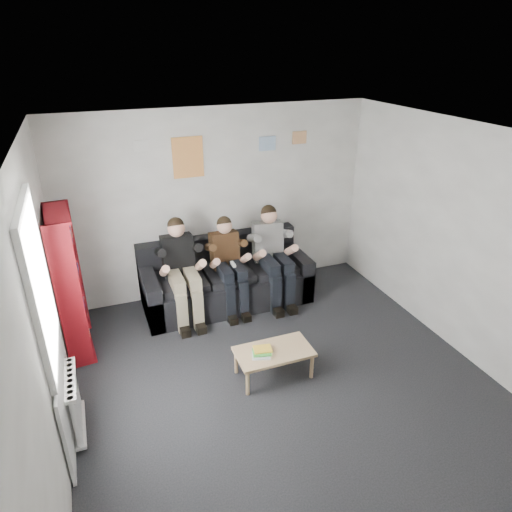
% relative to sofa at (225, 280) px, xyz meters
% --- Properties ---
extents(room_shell, '(5.00, 5.00, 5.00)m').
position_rel_sofa_xyz_m(room_shell, '(0.06, -2.05, 1.02)').
color(room_shell, black).
rests_on(room_shell, ground).
extents(sofa, '(2.36, 0.97, 0.91)m').
position_rel_sofa_xyz_m(sofa, '(0.00, 0.00, 0.00)').
color(sofa, black).
rests_on(sofa, ground).
extents(bookshelf, '(0.27, 0.81, 1.79)m').
position_rel_sofa_xyz_m(bookshelf, '(-2.03, -0.44, 0.57)').
color(bookshelf, maroon).
rests_on(bookshelf, ground).
extents(coffee_table, '(0.86, 0.47, 0.34)m').
position_rel_sofa_xyz_m(coffee_table, '(0.01, -1.78, -0.03)').
color(coffee_table, '#D5B47B').
rests_on(coffee_table, ground).
extents(game_cases, '(0.24, 0.21, 0.05)m').
position_rel_sofa_xyz_m(game_cases, '(-0.14, -1.79, 0.04)').
color(game_cases, silver).
rests_on(game_cases, coffee_table).
extents(person_left, '(0.42, 0.89, 1.39)m').
position_rel_sofa_xyz_m(person_left, '(-0.66, -0.21, 0.37)').
color(person_left, black).
rests_on(person_left, sofa).
extents(person_middle, '(0.38, 0.82, 1.32)m').
position_rel_sofa_xyz_m(person_middle, '(0.00, -0.21, 0.34)').
color(person_middle, '#4A2D18').
rests_on(person_middle, sofa).
extents(person_right, '(0.42, 0.90, 1.40)m').
position_rel_sofa_xyz_m(person_right, '(0.66, -0.21, 0.37)').
color(person_right, silver).
rests_on(person_right, sofa).
extents(radiator, '(0.10, 0.64, 0.60)m').
position_rel_sofa_xyz_m(radiator, '(-2.09, -1.85, 0.02)').
color(radiator, silver).
rests_on(radiator, ground).
extents(window, '(0.05, 1.30, 2.36)m').
position_rel_sofa_xyz_m(window, '(-2.16, -1.85, 0.70)').
color(window, white).
rests_on(window, room_shell).
extents(poster_large, '(0.42, 0.01, 0.55)m').
position_rel_sofa_xyz_m(poster_large, '(-0.34, 0.43, 1.72)').
color(poster_large, '#D8D54C').
rests_on(poster_large, room_shell).
extents(poster_blue, '(0.25, 0.01, 0.20)m').
position_rel_sofa_xyz_m(poster_blue, '(0.81, 0.43, 1.82)').
color(poster_blue, '#3B84C9').
rests_on(poster_blue, room_shell).
extents(poster_pink, '(0.22, 0.01, 0.18)m').
position_rel_sofa_xyz_m(poster_pink, '(1.31, 0.43, 1.87)').
color(poster_pink, '#BB3A6E').
rests_on(poster_pink, room_shell).
extents(poster_sign, '(0.20, 0.01, 0.14)m').
position_rel_sofa_xyz_m(poster_sign, '(-0.94, 0.43, 1.92)').
color(poster_sign, silver).
rests_on(poster_sign, room_shell).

